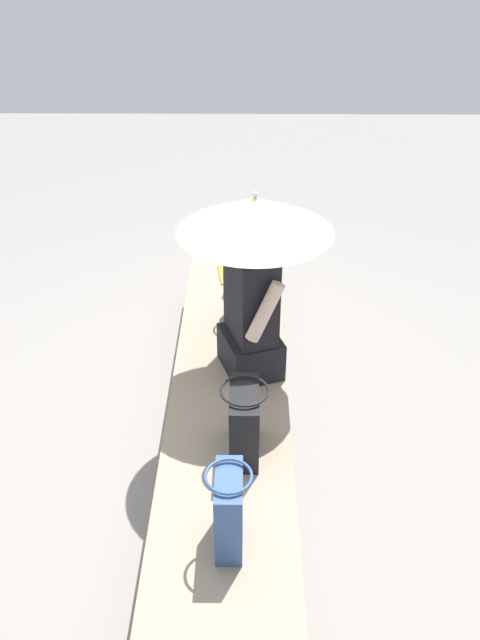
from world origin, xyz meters
The scene contains 8 objects.
ground_plane centered at (0.00, 0.00, 0.00)m, with size 14.00×14.00×0.00m, color gray.
stone_bench centered at (0.00, 0.00, 0.21)m, with size 3.17×0.62×0.41m, color gray.
person_seated centered at (0.11, -0.11, 0.80)m, with size 0.51×0.38×0.90m.
parasol centered at (0.10, -0.13, 1.33)m, with size 0.77×0.77×1.03m.
handbag_black centered at (-1.04, -0.03, 0.59)m, with size 0.25×0.18×0.37m.
tote_bag_canvas centered at (-0.54, -0.08, 0.59)m, with size 0.30×0.22×0.37m.
shoulder_bag_spare centered at (0.61, -0.04, 0.55)m, with size 0.23×0.18×0.29m.
magazine centered at (1.19, 0.00, 0.42)m, with size 0.28×0.20×0.01m, color gold.
Camera 1 is at (-2.71, -0.09, 2.53)m, focal length 35.61 mm.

